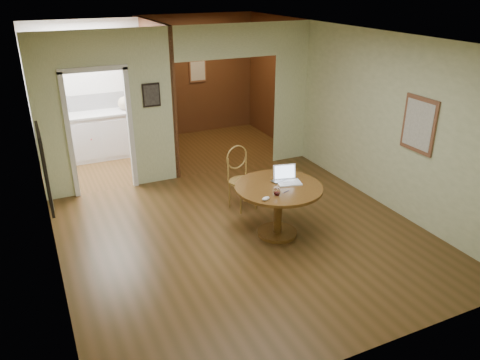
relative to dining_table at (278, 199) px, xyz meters
name	(u,v)px	position (x,y,z in m)	size (l,w,h in m)	color
floor	(247,238)	(-0.45, 0.10, -0.57)	(5.00, 5.00, 0.00)	#463014
room_shell	(151,104)	(-0.91, 3.20, 0.72)	(5.20, 7.50, 5.00)	silver
dining_table	(278,199)	(0.00, 0.00, 0.00)	(1.23, 1.23, 0.77)	brown
chair	(240,174)	(-0.10, 1.05, 0.00)	(0.51, 0.51, 1.02)	#AB7D3C
open_laptop	(287,177)	(0.18, 0.09, 0.26)	(0.37, 0.35, 0.23)	white
closed_laptop	(283,181)	(0.13, 0.12, 0.21)	(0.30, 0.19, 0.02)	#ABABB0
mouse	(266,199)	(-0.37, -0.32, 0.22)	(0.12, 0.06, 0.05)	white
wine_glass	(277,192)	(-0.17, -0.25, 0.25)	(0.09, 0.09, 0.10)	white
pen	(286,192)	(-0.01, -0.21, 0.20)	(0.01, 0.01, 0.13)	#0C1C55
kitchen_cabinet	(97,136)	(-1.80, 4.30, -0.10)	(2.06, 0.60, 0.94)	white
grocery_bag	(125,103)	(-1.17, 4.30, 0.51)	(0.27, 0.23, 0.27)	beige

